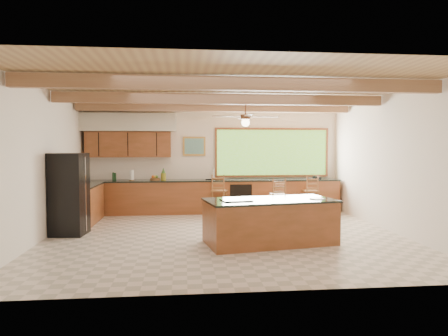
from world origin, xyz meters
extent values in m
plane|color=beige|center=(0.00, 0.00, 0.00)|extent=(7.20, 7.20, 0.00)
cube|color=silver|center=(0.00, 3.25, 1.50)|extent=(7.20, 0.04, 3.00)
cube|color=silver|center=(0.00, -3.25, 1.50)|extent=(7.20, 0.04, 3.00)
cube|color=silver|center=(-3.60, 0.00, 1.50)|extent=(0.04, 6.50, 3.00)
cube|color=silver|center=(3.60, 0.00, 1.50)|extent=(0.04, 6.50, 3.00)
cube|color=#A58352|center=(0.00, 0.00, 3.00)|extent=(7.20, 6.50, 0.04)
cube|color=#8A6545|center=(0.00, -1.60, 2.86)|extent=(7.10, 0.15, 0.22)
cube|color=#8A6545|center=(0.00, 0.50, 2.86)|extent=(7.10, 0.15, 0.22)
cube|color=#8A6545|center=(0.00, 2.30, 2.86)|extent=(7.10, 0.15, 0.22)
cube|color=brown|center=(-2.35, 3.06, 1.90)|extent=(2.30, 0.35, 0.70)
cube|color=beige|center=(-2.35, 2.99, 2.50)|extent=(2.60, 0.50, 0.48)
cylinder|color=#FFEABF|center=(-3.05, 2.99, 2.27)|extent=(0.10, 0.10, 0.01)
cylinder|color=#FFEABF|center=(-1.65, 2.99, 2.27)|extent=(0.10, 0.10, 0.01)
cube|color=#83B540|center=(1.70, 3.22, 1.67)|extent=(3.20, 0.04, 1.30)
cube|color=#B07E35|center=(-0.55, 3.22, 1.85)|extent=(0.64, 0.03, 0.54)
cube|color=#467E62|center=(-0.55, 3.20, 1.85)|extent=(0.54, 0.01, 0.44)
cube|color=brown|center=(0.00, 2.91, 0.44)|extent=(7.00, 0.65, 0.88)
cube|color=black|center=(0.00, 2.91, 0.90)|extent=(7.04, 0.69, 0.04)
cube|color=brown|center=(-3.26, 1.35, 0.44)|extent=(0.65, 2.35, 0.88)
cube|color=black|center=(-3.26, 1.35, 0.90)|extent=(0.69, 2.39, 0.04)
cube|color=black|center=(0.70, 2.58, 0.42)|extent=(0.60, 0.02, 0.78)
cube|color=silver|center=(0.00, 2.91, 0.91)|extent=(0.50, 0.38, 0.03)
cylinder|color=silver|center=(0.00, 3.11, 1.07)|extent=(0.03, 0.03, 0.30)
cylinder|color=silver|center=(0.00, 3.01, 1.20)|extent=(0.03, 0.20, 0.03)
cylinder|color=white|center=(-2.26, 2.89, 1.06)|extent=(0.12, 0.12, 0.28)
cylinder|color=#173B1C|center=(-2.78, 3.07, 1.02)|extent=(0.06, 0.06, 0.21)
cylinder|color=#173B1C|center=(-2.73, 3.07, 1.02)|extent=(0.05, 0.05, 0.19)
cube|color=black|center=(2.94, 2.89, 0.96)|extent=(0.22, 0.20, 0.09)
cube|color=brown|center=(0.78, -0.75, 0.40)|extent=(2.53, 1.49, 0.80)
cube|color=black|center=(0.78, -0.75, 0.82)|extent=(2.57, 1.53, 0.04)
cube|color=black|center=(0.12, -0.86, 0.85)|extent=(0.59, 0.51, 0.02)
cylinder|color=white|center=(1.69, -0.79, 0.85)|extent=(0.29, 0.29, 0.01)
cube|color=black|center=(-3.22, 0.40, 0.85)|extent=(0.73, 0.71, 1.70)
cube|color=silver|center=(-2.89, 0.40, 0.85)|extent=(0.02, 0.05, 1.56)
cube|color=brown|center=(0.10, 2.45, 0.67)|extent=(0.50, 0.50, 0.04)
cylinder|color=brown|center=(-0.06, 2.29, 0.32)|extent=(0.04, 0.04, 0.64)
cylinder|color=brown|center=(0.26, 2.29, 0.32)|extent=(0.04, 0.04, 0.64)
cylinder|color=brown|center=(-0.06, 2.61, 0.32)|extent=(0.04, 0.04, 0.64)
cylinder|color=brown|center=(0.26, 2.61, 0.32)|extent=(0.04, 0.04, 0.64)
cube|color=brown|center=(1.64, 2.27, 0.57)|extent=(0.39, 0.39, 0.04)
cylinder|color=brown|center=(1.51, 2.14, 0.28)|extent=(0.03, 0.03, 0.55)
cylinder|color=brown|center=(1.78, 2.14, 0.28)|extent=(0.03, 0.03, 0.55)
cylinder|color=brown|center=(1.51, 2.41, 0.28)|extent=(0.03, 0.03, 0.55)
cylinder|color=brown|center=(1.78, 2.41, 0.28)|extent=(0.03, 0.03, 0.55)
cube|color=brown|center=(1.50, 1.60, 0.64)|extent=(0.41, 0.41, 0.04)
cylinder|color=brown|center=(1.34, 1.45, 0.31)|extent=(0.04, 0.04, 0.62)
cylinder|color=brown|center=(1.65, 1.45, 0.31)|extent=(0.04, 0.04, 0.62)
cylinder|color=brown|center=(1.34, 1.75, 0.31)|extent=(0.04, 0.04, 0.62)
cylinder|color=brown|center=(1.65, 1.75, 0.31)|extent=(0.04, 0.04, 0.62)
cube|color=brown|center=(2.57, 2.38, 0.64)|extent=(0.40, 0.40, 0.04)
cylinder|color=brown|center=(2.42, 2.23, 0.31)|extent=(0.04, 0.04, 0.62)
cylinder|color=brown|center=(2.72, 2.23, 0.31)|extent=(0.04, 0.04, 0.62)
cylinder|color=brown|center=(2.42, 2.53, 0.31)|extent=(0.04, 0.04, 0.62)
cylinder|color=brown|center=(2.72, 2.53, 0.31)|extent=(0.04, 0.04, 0.62)
camera|label=1|loc=(-0.83, -8.13, 1.83)|focal=32.00mm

